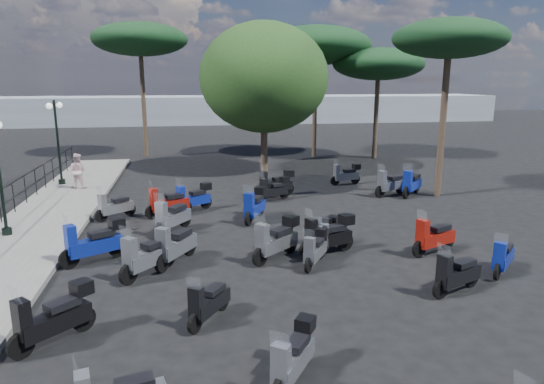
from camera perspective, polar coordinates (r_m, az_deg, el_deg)
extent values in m
plane|color=black|center=(13.32, -2.96, -8.46)|extent=(120.00, 120.00, 0.00)
cube|color=#62605E|center=(16.82, -26.98, -5.03)|extent=(3.00, 30.00, 0.15)
cylinder|color=black|center=(18.76, -29.38, -1.53)|extent=(0.04, 0.04, 1.10)
cylinder|color=black|center=(20.02, -28.13, -0.56)|extent=(0.04, 0.04, 1.10)
cylinder|color=black|center=(21.29, -27.02, 0.30)|extent=(0.04, 0.04, 1.10)
cylinder|color=black|center=(22.58, -26.05, 1.06)|extent=(0.04, 0.04, 1.10)
cylinder|color=black|center=(23.87, -25.17, 1.73)|extent=(0.04, 0.04, 1.10)
cylinder|color=black|center=(25.17, -24.39, 2.34)|extent=(0.04, 0.04, 1.10)
cylinder|color=black|center=(26.48, -23.68, 2.89)|extent=(0.04, 0.04, 1.10)
cylinder|color=black|center=(27.79, -23.04, 3.38)|extent=(0.04, 0.04, 1.10)
cylinder|color=black|center=(29.11, -22.46, 3.83)|extent=(0.04, 0.04, 1.10)
cylinder|color=black|center=(17.34, -28.74, -4.07)|extent=(0.29, 0.29, 0.22)
cylinder|color=black|center=(16.96, -29.36, 1.44)|extent=(0.10, 0.10, 3.61)
cylinder|color=black|center=(24.56, -23.48, 1.15)|extent=(0.31, 0.31, 0.23)
cylinder|color=black|center=(24.29, -23.87, 5.32)|extent=(0.11, 0.11, 3.84)
cylinder|color=black|center=(24.15, -24.26, 9.49)|extent=(0.26, 0.85, 0.04)
sphere|color=white|center=(24.53, -23.76, 9.35)|extent=(0.27, 0.27, 0.27)
sphere|color=white|center=(23.77, -24.74, 9.17)|extent=(0.27, 0.27, 0.27)
imported|color=beige|center=(23.18, -21.93, 2.31)|extent=(0.87, 0.74, 1.56)
cube|color=black|center=(7.73, -15.88, -20.80)|extent=(0.60, 0.40, 0.13)
plane|color=white|center=(7.48, -22.02, -18.76)|extent=(0.15, 0.36, 0.34)
cylinder|color=black|center=(10.14, -27.48, -15.76)|extent=(0.44, 0.42, 0.50)
cylinder|color=black|center=(10.64, -21.29, -13.73)|extent=(0.44, 0.42, 0.50)
cube|color=black|center=(10.31, -24.14, -13.73)|extent=(1.23, 1.19, 0.35)
cube|color=black|center=(10.27, -23.42, -11.98)|extent=(0.67, 0.66, 0.15)
cube|color=black|center=(9.96, -27.34, -13.18)|extent=(0.38, 0.39, 0.73)
plane|color=white|center=(9.75, -27.97, -10.79)|extent=(0.33, 0.35, 0.39)
cube|color=black|center=(10.38, -21.50, -10.39)|extent=(0.49, 0.49, 0.27)
cylinder|color=black|center=(13.01, -12.81, -8.08)|extent=(0.38, 0.51, 0.53)
cylinder|color=black|center=(14.04, -9.67, -6.33)|extent=(0.38, 0.51, 0.53)
cube|color=#55585D|center=(13.49, -11.08, -6.31)|extent=(1.10, 1.42, 0.38)
cube|color=black|center=(13.54, -10.70, -4.83)|extent=(0.64, 0.74, 0.16)
cube|color=#55585D|center=(12.90, -12.69, -5.83)|extent=(0.41, 0.39, 0.78)
plane|color=white|center=(12.70, -12.98, -3.79)|extent=(0.40, 0.30, 0.41)
cylinder|color=black|center=(13.99, -22.77, -7.27)|extent=(0.52, 0.37, 0.54)
cylinder|color=black|center=(14.42, -17.70, -6.26)|extent=(0.52, 0.37, 0.54)
cube|color=#112495|center=(14.14, -20.05, -5.96)|extent=(1.44, 1.07, 0.38)
cube|color=black|center=(14.11, -19.43, -4.61)|extent=(0.75, 0.63, 0.16)
cube|color=#112495|center=(13.85, -22.61, -5.21)|extent=(0.38, 0.41, 0.78)
plane|color=white|center=(13.69, -23.06, -3.25)|extent=(0.29, 0.41, 0.42)
cube|color=black|center=(14.21, -17.82, -3.52)|extent=(0.51, 0.50, 0.29)
cylinder|color=black|center=(18.34, -10.83, -1.84)|extent=(0.46, 0.35, 0.48)
cylinder|color=black|center=(18.98, -7.77, -1.21)|extent=(0.46, 0.35, 0.48)
cube|color=#112495|center=(18.63, -9.16, -0.96)|extent=(1.27, 0.99, 0.34)
cube|color=black|center=(18.66, -8.76, -0.04)|extent=(0.67, 0.58, 0.14)
cube|color=#112495|center=(18.27, -10.68, -0.40)|extent=(0.35, 0.37, 0.70)
plane|color=white|center=(18.14, -10.90, 0.95)|extent=(0.27, 0.36, 0.37)
cube|color=black|center=(18.84, -7.78, 0.68)|extent=(0.46, 0.45, 0.26)
cylinder|color=black|center=(18.03, -19.45, -2.66)|extent=(0.42, 0.36, 0.46)
cylinder|color=black|center=(18.58, -16.38, -1.99)|extent=(0.42, 0.36, 0.46)
cube|color=gray|center=(18.28, -17.80, -1.77)|extent=(1.17, 1.02, 0.32)
cube|color=black|center=(18.29, -17.42, -0.87)|extent=(0.62, 0.58, 0.13)
cube|color=gray|center=(17.96, -19.34, -1.27)|extent=(0.34, 0.35, 0.67)
plane|color=white|center=(17.83, -19.60, 0.03)|extent=(0.28, 0.33, 0.35)
cylinder|color=black|center=(10.01, -9.06, -14.96)|extent=(0.32, 0.40, 0.43)
cylinder|color=black|center=(10.81, -5.84, -12.62)|extent=(0.32, 0.40, 0.43)
cube|color=black|center=(10.36, -7.27, -12.86)|extent=(0.91, 1.13, 0.30)
cube|color=black|center=(10.37, -6.86, -11.30)|extent=(0.53, 0.59, 0.13)
cube|color=black|center=(9.87, -8.91, -12.69)|extent=(0.33, 0.31, 0.63)
plane|color=white|center=(9.67, -9.17, -10.66)|extent=(0.32, 0.25, 0.33)
cylinder|color=black|center=(13.09, -1.43, -7.61)|extent=(0.47, 0.42, 0.53)
cylinder|color=black|center=(14.04, 2.16, -6.16)|extent=(0.47, 0.42, 0.53)
cube|color=#999AA3|center=(13.53, 0.58, -6.02)|extent=(1.33, 1.20, 0.37)
cube|color=black|center=(13.57, 1.09, -4.59)|extent=(0.72, 0.67, 0.15)
cube|color=#999AA3|center=(12.98, -1.18, -5.43)|extent=(0.40, 0.41, 0.77)
plane|color=white|center=(12.79, -1.39, -3.40)|extent=(0.33, 0.38, 0.41)
cube|color=black|center=(13.85, 2.24, -3.39)|extent=(0.51, 0.51, 0.29)
cylinder|color=black|center=(12.47, -16.55, -9.25)|extent=(0.44, 0.47, 0.53)
cylinder|color=black|center=(13.32, -12.25, -7.54)|extent=(0.44, 0.47, 0.53)
cube|color=#55585D|center=(12.85, -14.20, -7.47)|extent=(1.25, 1.33, 0.38)
cube|color=black|center=(12.87, -13.67, -5.93)|extent=(0.69, 0.72, 0.16)
cube|color=#55585D|center=(12.34, -16.39, -6.93)|extent=(0.41, 0.41, 0.78)
plane|color=white|center=(12.14, -16.78, -4.79)|extent=(0.37, 0.35, 0.41)
cylinder|color=black|center=(15.72, -12.98, -4.37)|extent=(0.40, 0.49, 0.53)
cylinder|color=black|center=(16.72, -10.18, -3.19)|extent=(0.40, 0.49, 0.53)
cube|color=#999AA3|center=(16.20, -11.45, -3.05)|extent=(1.13, 1.37, 0.37)
cube|color=black|center=(16.26, -11.11, -1.85)|extent=(0.65, 0.73, 0.15)
cube|color=#999AA3|center=(15.65, -12.88, -2.53)|extent=(0.41, 0.39, 0.77)
plane|color=white|center=(15.47, -13.12, -0.83)|extent=(0.39, 0.31, 0.41)
cylinder|color=black|center=(17.88, -13.93, -2.33)|extent=(0.51, 0.30, 0.51)
cylinder|color=black|center=(18.31, -10.16, -1.78)|extent=(0.51, 0.30, 0.51)
cube|color=#9A170D|center=(18.05, -11.90, -1.45)|extent=(1.41, 0.87, 0.36)
cube|color=black|center=(18.04, -11.41, -0.46)|extent=(0.71, 0.54, 0.15)
cube|color=#9A170D|center=(17.78, -13.76, -0.77)|extent=(0.34, 0.38, 0.74)
plane|color=white|center=(17.66, -14.04, 0.71)|extent=(0.23, 0.40, 0.40)
cylinder|color=black|center=(8.92, 3.84, -18.56)|extent=(0.33, 0.41, 0.44)
cube|color=#999AA3|center=(8.43, 2.55, -19.26)|extent=(0.93, 1.16, 0.31)
cube|color=black|center=(8.42, 2.99, -17.26)|extent=(0.54, 0.61, 0.13)
cube|color=#999AA3|center=(7.89, 1.05, -19.54)|extent=(0.34, 0.32, 0.64)
plane|color=white|center=(7.63, 0.89, -17.14)|extent=(0.33, 0.26, 0.34)
cube|color=black|center=(8.64, 3.94, -15.19)|extent=(0.42, 0.42, 0.24)
cylinder|color=black|center=(13.70, 4.27, -6.72)|extent=(0.52, 0.27, 0.52)
cylinder|color=black|center=(14.40, 8.61, -5.83)|extent=(0.52, 0.27, 0.52)
cube|color=black|center=(14.01, 6.70, -5.48)|extent=(1.44, 0.79, 0.37)
cube|color=black|center=(14.02, 7.34, -4.20)|extent=(0.71, 0.51, 0.15)
cube|color=black|center=(13.58, 4.61, -4.70)|extent=(0.33, 0.38, 0.75)
plane|color=white|center=(13.41, 4.42, -2.77)|extent=(0.21, 0.41, 0.40)
cube|color=black|center=(14.21, 8.77, -3.19)|extent=(0.46, 0.44, 0.28)
cylinder|color=black|center=(13.85, 5.95, -6.72)|extent=(0.30, 0.41, 0.43)
cylinder|color=black|center=(14.83, 7.09, -5.40)|extent=(0.30, 0.41, 0.43)
cube|color=#999AA3|center=(14.33, 6.60, -5.38)|extent=(0.87, 1.14, 0.30)
cube|color=black|center=(14.39, 6.79, -4.26)|extent=(0.51, 0.59, 0.12)
cube|color=#999AA3|center=(13.78, 6.07, -5.02)|extent=(0.33, 0.31, 0.62)
plane|color=white|center=(13.62, 6.05, -3.48)|extent=(0.32, 0.24, 0.33)
cube|color=black|center=(14.67, 7.17, -3.27)|extent=(0.40, 0.41, 0.23)
cylinder|color=black|center=(16.59, -2.80, -3.14)|extent=(0.33, 0.51, 0.52)
cylinder|color=black|center=(17.76, -1.38, -2.03)|extent=(0.33, 0.51, 0.52)
cube|color=#112495|center=(17.17, -2.01, -1.90)|extent=(0.96, 1.41, 0.37)
cube|color=black|center=(17.26, -1.82, -0.78)|extent=(0.58, 0.72, 0.15)
cube|color=#112495|center=(16.54, -2.71, -1.41)|extent=(0.39, 0.36, 0.75)
plane|color=white|center=(16.36, -2.81, 0.17)|extent=(0.40, 0.26, 0.40)
cube|color=black|center=(17.61, -1.37, 0.15)|extent=(0.47, 0.48, 0.28)
cylinder|color=black|center=(20.47, -1.20, 0.01)|extent=(0.52, 0.25, 0.51)
cylinder|color=black|center=(21.04, 1.94, 0.37)|extent=(0.52, 0.25, 0.51)
cube|color=black|center=(20.73, 0.52, 0.72)|extent=(1.43, 0.75, 0.36)
cube|color=black|center=(20.75, 0.97, 1.57)|extent=(0.71, 0.49, 0.15)
cube|color=black|center=(20.40, -0.99, 1.37)|extent=(0.32, 0.37, 0.75)
plane|color=white|center=(20.28, -1.16, 2.68)|extent=(0.20, 0.41, 0.40)
cube|color=black|center=(20.91, 2.00, 2.19)|extent=(0.45, 0.43, 0.28)
cylinder|color=black|center=(11.91, 19.21, -10.70)|extent=(0.47, 0.28, 0.47)
cylinder|color=black|center=(12.81, 22.44, -9.27)|extent=(0.47, 0.28, 0.47)
cube|color=black|center=(12.33, 21.09, -9.15)|extent=(1.30, 0.82, 0.33)
cube|color=black|center=(12.36, 21.64, -7.78)|extent=(0.65, 0.50, 0.14)
cube|color=black|center=(11.80, 19.61, -8.60)|extent=(0.31, 0.35, 0.68)
plane|color=white|center=(11.61, 19.60, -6.65)|extent=(0.22, 0.37, 0.36)
cylinder|color=black|center=(12.72, 4.30, -8.54)|extent=(0.30, 0.40, 0.42)
cylinder|color=black|center=(13.66, 5.74, -7.01)|extent=(0.30, 0.40, 0.42)
cube|color=#55585D|center=(13.17, 5.12, -7.04)|extent=(0.88, 1.13, 0.30)
cube|color=black|center=(13.22, 5.34, -5.82)|extent=(0.51, 0.59, 0.12)
cube|color=#55585D|center=(12.64, 4.43, -6.72)|extent=(0.33, 0.31, 0.62)
plane|color=white|center=(12.46, 4.39, -5.07)|extent=(0.32, 0.24, 0.33)
cube|color=black|center=(13.49, 5.81, -4.73)|extent=(0.40, 0.41, 0.23)
cylinder|color=black|center=(19.68, -1.19, -0.63)|extent=(0.45, 0.27, 0.45)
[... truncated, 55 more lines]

